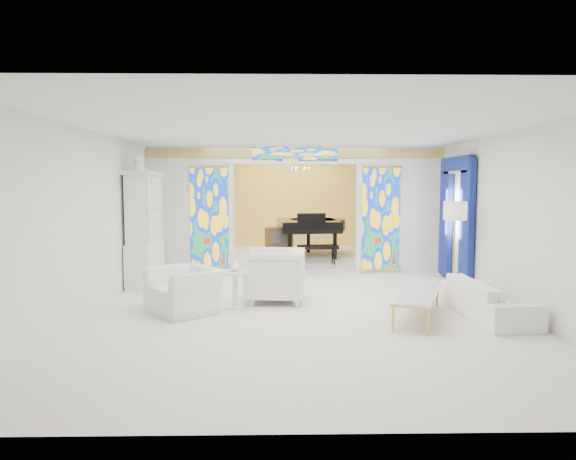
{
  "coord_description": "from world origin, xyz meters",
  "views": [
    {
      "loc": [
        -0.4,
        -10.19,
        2.13
      ],
      "look_at": [
        -0.21,
        0.2,
        1.19
      ],
      "focal_mm": 32.0,
      "sensor_mm": 36.0,
      "label": 1
    }
  ],
  "objects_px": {
    "coffee_table": "(417,294)",
    "armchair_right": "(275,275)",
    "armchair_left": "(184,290)",
    "tv_console": "(279,237)",
    "china_cabinet": "(145,229)",
    "grand_piano": "(313,226)",
    "sofa": "(488,299)"
  },
  "relations": [
    {
      "from": "coffee_table",
      "to": "armchair_right",
      "type": "bearing_deg",
      "value": 151.68
    },
    {
      "from": "armchair_right",
      "to": "coffee_table",
      "type": "relative_size",
      "value": 0.53
    },
    {
      "from": "armchair_left",
      "to": "tv_console",
      "type": "distance_m",
      "value": 5.5
    },
    {
      "from": "armchair_right",
      "to": "armchair_left",
      "type": "bearing_deg",
      "value": -58.4
    },
    {
      "from": "armchair_left",
      "to": "tv_console",
      "type": "height_order",
      "value": "tv_console"
    },
    {
      "from": "armchair_right",
      "to": "coffee_table",
      "type": "xyz_separation_m",
      "value": [
        2.27,
        -1.22,
        -0.09
      ]
    },
    {
      "from": "china_cabinet",
      "to": "grand_piano",
      "type": "xyz_separation_m",
      "value": [
        3.75,
        3.16,
        -0.19
      ]
    },
    {
      "from": "sofa",
      "to": "coffee_table",
      "type": "xyz_separation_m",
      "value": [
        -1.15,
        -0.02,
        0.09
      ]
    },
    {
      "from": "china_cabinet",
      "to": "armchair_right",
      "type": "relative_size",
      "value": 2.58
    },
    {
      "from": "armchair_left",
      "to": "grand_piano",
      "type": "xyz_separation_m",
      "value": [
        2.5,
        5.53,
        0.62
      ]
    },
    {
      "from": "armchair_left",
      "to": "sofa",
      "type": "distance_m",
      "value": 4.94
    },
    {
      "from": "china_cabinet",
      "to": "armchair_left",
      "type": "relative_size",
      "value": 2.42
    },
    {
      "from": "china_cabinet",
      "to": "sofa",
      "type": "xyz_separation_m",
      "value": [
        6.17,
        -2.8,
        -0.87
      ]
    },
    {
      "from": "china_cabinet",
      "to": "armchair_left",
      "type": "distance_m",
      "value": 2.8
    },
    {
      "from": "coffee_table",
      "to": "tv_console",
      "type": "distance_m",
      "value": 6.13
    },
    {
      "from": "armchair_left",
      "to": "coffee_table",
      "type": "relative_size",
      "value": 0.56
    },
    {
      "from": "armchair_right",
      "to": "coffee_table",
      "type": "distance_m",
      "value": 2.58
    },
    {
      "from": "armchair_right",
      "to": "sofa",
      "type": "distance_m",
      "value": 3.62
    },
    {
      "from": "armchair_right",
      "to": "tv_console",
      "type": "xyz_separation_m",
      "value": [
        0.08,
        4.49,
        0.21
      ]
    },
    {
      "from": "sofa",
      "to": "china_cabinet",
      "type": "bearing_deg",
      "value": 62.53
    },
    {
      "from": "coffee_table",
      "to": "tv_console",
      "type": "height_order",
      "value": "tv_console"
    },
    {
      "from": "sofa",
      "to": "tv_console",
      "type": "relative_size",
      "value": 2.57
    },
    {
      "from": "coffee_table",
      "to": "grand_piano",
      "type": "relative_size",
      "value": 0.65
    },
    {
      "from": "china_cabinet",
      "to": "armchair_right",
      "type": "distance_m",
      "value": 3.26
    },
    {
      "from": "china_cabinet",
      "to": "coffee_table",
      "type": "relative_size",
      "value": 1.37
    },
    {
      "from": "coffee_table",
      "to": "grand_piano",
      "type": "distance_m",
      "value": 6.15
    },
    {
      "from": "sofa",
      "to": "tv_console",
      "type": "distance_m",
      "value": 6.61
    },
    {
      "from": "sofa",
      "to": "grand_piano",
      "type": "relative_size",
      "value": 0.66
    },
    {
      "from": "china_cabinet",
      "to": "grand_piano",
      "type": "distance_m",
      "value": 4.91
    },
    {
      "from": "china_cabinet",
      "to": "coffee_table",
      "type": "bearing_deg",
      "value": -29.39
    },
    {
      "from": "armchair_left",
      "to": "coffee_table",
      "type": "height_order",
      "value": "armchair_left"
    },
    {
      "from": "china_cabinet",
      "to": "sofa",
      "type": "height_order",
      "value": "china_cabinet"
    }
  ]
}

